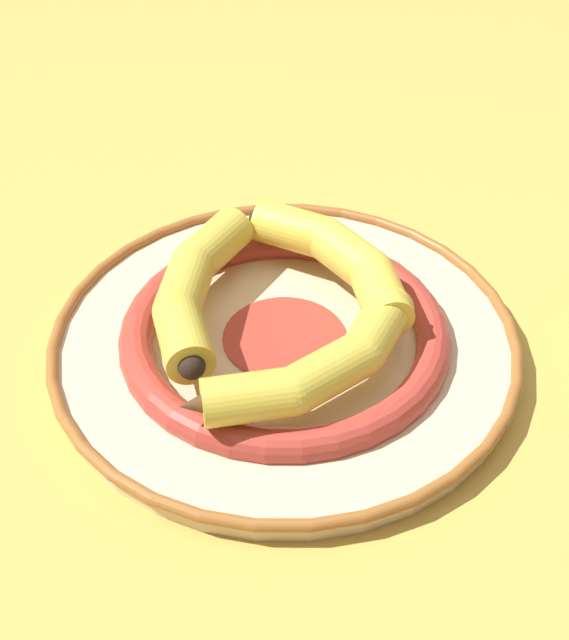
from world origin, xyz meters
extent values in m
plane|color=gold|center=(0.00, 0.00, 0.00)|extent=(2.80, 2.80, 0.00)
cylinder|color=beige|center=(0.02, -0.03, 0.01)|extent=(0.37, 0.37, 0.02)
torus|color=#AD382D|center=(0.02, -0.03, 0.02)|extent=(0.27, 0.27, 0.03)
cylinder|color=#AD382D|center=(0.02, -0.03, 0.02)|extent=(0.10, 0.10, 0.00)
torus|color=#995B28|center=(0.02, -0.03, 0.02)|extent=(0.38, 0.38, 0.01)
cylinder|color=gold|center=(0.05, 0.07, 0.05)|extent=(0.07, 0.04, 0.04)
cylinder|color=gold|center=(-0.01, 0.05, 0.05)|extent=(0.07, 0.06, 0.04)
cylinder|color=gold|center=(-0.05, 0.01, 0.05)|extent=(0.06, 0.07, 0.04)
sphere|color=gold|center=(0.02, 0.07, 0.05)|extent=(0.04, 0.04, 0.04)
sphere|color=gold|center=(-0.04, 0.04, 0.05)|extent=(0.04, 0.04, 0.04)
cone|color=#472D19|center=(0.08, 0.08, 0.05)|extent=(0.03, 0.03, 0.03)
sphere|color=black|center=(-0.07, -0.02, 0.05)|extent=(0.02, 0.02, 0.02)
cylinder|color=yellow|center=(-0.06, -0.03, 0.05)|extent=(0.04, 0.07, 0.04)
cylinder|color=yellow|center=(-0.04, -0.09, 0.05)|extent=(0.06, 0.07, 0.04)
cylinder|color=yellow|center=(0.00, -0.13, 0.05)|extent=(0.07, 0.06, 0.04)
sphere|color=yellow|center=(-0.06, -0.06, 0.05)|extent=(0.04, 0.04, 0.04)
sphere|color=yellow|center=(-0.03, -0.11, 0.05)|extent=(0.04, 0.04, 0.04)
cone|color=#472D19|center=(-0.07, 0.00, 0.05)|extent=(0.03, 0.04, 0.03)
sphere|color=black|center=(0.03, -0.14, 0.05)|extent=(0.02, 0.02, 0.02)
cylinder|color=gold|center=(0.07, -0.11, 0.05)|extent=(0.07, 0.07, 0.04)
cylinder|color=gold|center=(0.09, -0.06, 0.05)|extent=(0.05, 0.07, 0.04)
cylinder|color=gold|center=(0.09, 0.01, 0.05)|extent=(0.05, 0.07, 0.04)
sphere|color=gold|center=(0.09, -0.09, 0.05)|extent=(0.04, 0.04, 0.04)
sphere|color=gold|center=(0.10, -0.02, 0.05)|extent=(0.04, 0.04, 0.04)
cone|color=#472D19|center=(0.05, -0.14, 0.05)|extent=(0.04, 0.04, 0.03)
sphere|color=black|center=(0.09, 0.04, 0.05)|extent=(0.02, 0.02, 0.02)
camera|label=1|loc=(0.07, 0.51, 0.50)|focal=50.00mm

